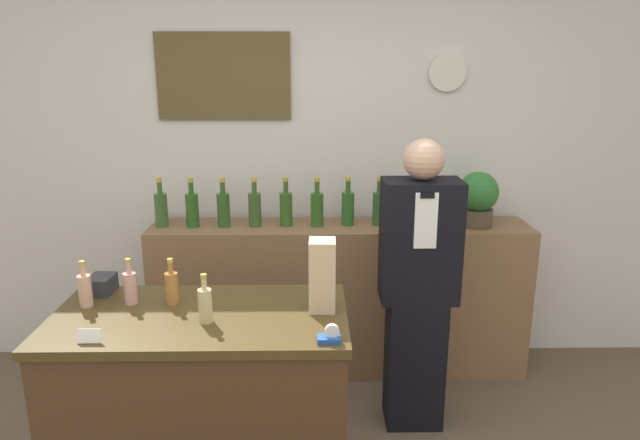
{
  "coord_description": "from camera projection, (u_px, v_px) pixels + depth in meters",
  "views": [
    {
      "loc": [
        0.07,
        -1.71,
        1.96
      ],
      "look_at": [
        0.11,
        1.14,
        1.19
      ],
      "focal_mm": 32.0,
      "sensor_mm": 36.0,
      "label": 1
    }
  ],
  "objects": [
    {
      "name": "counter_bottle_0",
      "position": [
        85.0,
        289.0,
        2.49
      ],
      "size": [
        0.06,
        0.06,
        0.21
      ],
      "color": "tan",
      "rests_on": "display_counter"
    },
    {
      "name": "shelf_bottle_2",
      "position": [
        224.0,
        208.0,
        3.53
      ],
      "size": [
        0.08,
        0.08,
        0.31
      ],
      "color": "#2A511F",
      "rests_on": "back_shelf"
    },
    {
      "name": "shelf_bottle_8",
      "position": [
        410.0,
        207.0,
        3.56
      ],
      "size": [
        0.08,
        0.08,
        0.31
      ],
      "color": "#275224",
      "rests_on": "back_shelf"
    },
    {
      "name": "counter_bottle_1",
      "position": [
        130.0,
        287.0,
        2.52
      ],
      "size": [
        0.06,
        0.06,
        0.21
      ],
      "color": "tan",
      "rests_on": "display_counter"
    },
    {
      "name": "shelf_bottle_5",
      "position": [
        317.0,
        208.0,
        3.55
      ],
      "size": [
        0.08,
        0.08,
        0.31
      ],
      "color": "#2B561C",
      "rests_on": "back_shelf"
    },
    {
      "name": "back_shelf",
      "position": [
        340.0,
        298.0,
        3.71
      ],
      "size": [
        2.39,
        0.4,
        0.99
      ],
      "color": "brown",
      "rests_on": "ground_plane"
    },
    {
      "name": "counter_bottle_2",
      "position": [
        172.0,
        287.0,
        2.52
      ],
      "size": [
        0.06,
        0.06,
        0.21
      ],
      "color": "#A56A31",
      "rests_on": "display_counter"
    },
    {
      "name": "shelf_bottle_7",
      "position": [
        379.0,
        207.0,
        3.57
      ],
      "size": [
        0.08,
        0.08,
        0.31
      ],
      "color": "#284E24",
      "rests_on": "back_shelf"
    },
    {
      "name": "shopkeeper",
      "position": [
        418.0,
        289.0,
        3.05
      ],
      "size": [
        0.41,
        0.26,
        1.61
      ],
      "color": "black",
      "rests_on": "ground_plane"
    },
    {
      "name": "counter_bottle_3",
      "position": [
        205.0,
        304.0,
        2.33
      ],
      "size": [
        0.06,
        0.06,
        0.21
      ],
      "color": "tan",
      "rests_on": "display_counter"
    },
    {
      "name": "shelf_bottle_3",
      "position": [
        255.0,
        208.0,
        3.54
      ],
      "size": [
        0.08,
        0.08,
        0.31
      ],
      "color": "#345224",
      "rests_on": "back_shelf"
    },
    {
      "name": "back_wall",
      "position": [
        301.0,
        160.0,
        3.73
      ],
      "size": [
        5.2,
        0.09,
        2.7
      ],
      "color": "silver",
      "rests_on": "ground_plane"
    },
    {
      "name": "paper_bag",
      "position": [
        322.0,
        275.0,
        2.44
      ],
      "size": [
        0.12,
        0.12,
        0.31
      ],
      "color": "tan",
      "rests_on": "display_counter"
    },
    {
      "name": "shelf_bottle_9",
      "position": [
        440.0,
        207.0,
        3.57
      ],
      "size": [
        0.08,
        0.08,
        0.31
      ],
      "color": "#275522",
      "rests_on": "back_shelf"
    },
    {
      "name": "tape_dispenser",
      "position": [
        330.0,
        336.0,
        2.18
      ],
      "size": [
        0.09,
        0.06,
        0.07
      ],
      "color": "#1E4799",
      "rests_on": "display_counter"
    },
    {
      "name": "price_card_left",
      "position": [
        89.0,
        336.0,
        2.17
      ],
      "size": [
        0.09,
        0.02,
        0.06
      ],
      "color": "white",
      "rests_on": "display_counter"
    },
    {
      "name": "potted_plant",
      "position": [
        478.0,
        198.0,
        3.52
      ],
      "size": [
        0.25,
        0.25,
        0.34
      ],
      "color": "#4C3D2D",
      "rests_on": "back_shelf"
    },
    {
      "name": "display_counter",
      "position": [
        205.0,
        410.0,
        2.55
      ],
      "size": [
        1.26,
        0.66,
        0.94
      ],
      "color": "#422B19",
      "rests_on": "ground_plane"
    },
    {
      "name": "gift_box",
      "position": [
        102.0,
        284.0,
        2.65
      ],
      "size": [
        0.11,
        0.14,
        0.08
      ],
      "color": "#2D2D33",
      "rests_on": "display_counter"
    },
    {
      "name": "shelf_bottle_4",
      "position": [
        286.0,
        208.0,
        3.56
      ],
      "size": [
        0.08,
        0.08,
        0.31
      ],
      "color": "#2F541D",
      "rests_on": "back_shelf"
    },
    {
      "name": "shelf_bottle_1",
      "position": [
        192.0,
        209.0,
        3.53
      ],
      "size": [
        0.08,
        0.08,
        0.31
      ],
      "color": "#27541D",
      "rests_on": "back_shelf"
    },
    {
      "name": "shelf_bottle_0",
      "position": [
        161.0,
        208.0,
        3.53
      ],
      "size": [
        0.08,
        0.08,
        0.31
      ],
      "color": "#335727",
      "rests_on": "back_shelf"
    },
    {
      "name": "shelf_bottle_6",
      "position": [
        348.0,
        207.0,
        3.57
      ],
      "size": [
        0.08,
        0.08,
        0.31
      ],
      "color": "#275823",
      "rests_on": "back_shelf"
    }
  ]
}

